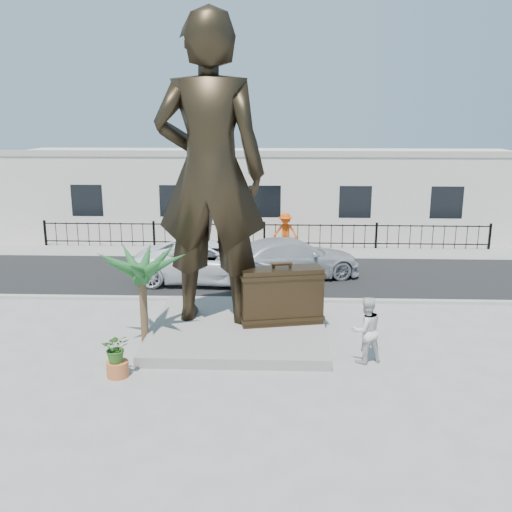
{
  "coord_description": "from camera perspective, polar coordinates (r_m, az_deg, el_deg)",
  "views": [
    {
      "loc": [
        0.64,
        -14.75,
        6.55
      ],
      "look_at": [
        0.0,
        2.0,
        2.3
      ],
      "focal_mm": 40.0,
      "sensor_mm": 36.0,
      "label": 1
    }
  ],
  "objects": [
    {
      "name": "statue",
      "position": [
        16.91,
        -4.62,
        8.27
      ],
      "size": [
        3.42,
        2.36,
        9.02
      ],
      "primitive_type": "imported",
      "rotation": [
        0.0,
        0.0,
        3.08
      ],
      "color": "black",
      "rests_on": "plinth"
    },
    {
      "name": "tourist",
      "position": [
        15.57,
        10.93,
        -7.27
      ],
      "size": [
        1.08,
        0.96,
        1.83
      ],
      "primitive_type": "imported",
      "rotation": [
        0.0,
        0.0,
        3.51
      ],
      "color": "silver",
      "rests_on": "ground"
    },
    {
      "name": "palm_tree",
      "position": [
        17.16,
        -10.99,
        -8.49
      ],
      "size": [
        1.8,
        1.8,
        3.2
      ],
      "primitive_type": null,
      "color": "#1C4E21",
      "rests_on": "ground"
    },
    {
      "name": "fence",
      "position": [
        28.19,
        0.83,
        2.04
      ],
      "size": [
        22.0,
        0.1,
        1.2
      ],
      "primitive_type": "cube",
      "color": "black",
      "rests_on": "ground"
    },
    {
      "name": "curb",
      "position": [
        20.33,
        0.27,
        -4.39
      ],
      "size": [
        40.0,
        0.25,
        0.12
      ],
      "primitive_type": "cube",
      "color": "#A5A399",
      "rests_on": "ground"
    },
    {
      "name": "street",
      "position": [
        23.68,
        0.55,
        -1.82
      ],
      "size": [
        40.0,
        7.0,
        0.01
      ],
      "primitive_type": "cube",
      "color": "black",
      "rests_on": "ground"
    },
    {
      "name": "suitcase",
      "position": [
        17.28,
        2.56,
        -3.97
      ],
      "size": [
        2.55,
        1.26,
        1.72
      ],
      "primitive_type": "cube",
      "rotation": [
        0.0,
        0.0,
        0.21
      ],
      "color": "#322415",
      "rests_on": "plinth"
    },
    {
      "name": "plinth",
      "position": [
        17.5,
        -1.71,
        -7.23
      ],
      "size": [
        5.2,
        5.2,
        0.3
      ],
      "primitive_type": "cube",
      "color": "gray",
      "rests_on": "ground"
    },
    {
      "name": "worker",
      "position": [
        27.5,
        2.96,
        2.43
      ],
      "size": [
        1.3,
        0.9,
        1.84
      ],
      "primitive_type": "imported",
      "rotation": [
        0.0,
        0.0,
        -0.2
      ],
      "color": "#D9480B",
      "rests_on": "far_sidewalk"
    },
    {
      "name": "building",
      "position": [
        32.06,
        1.03,
        6.42
      ],
      "size": [
        28.0,
        7.0,
        4.4
      ],
      "primitive_type": "cube",
      "color": "silver",
      "rests_on": "ground"
    },
    {
      "name": "planter",
      "position": [
        15.19,
        -13.66,
        -10.92
      ],
      "size": [
        0.56,
        0.56,
        0.4
      ],
      "primitive_type": "cylinder",
      "color": "#B75F30",
      "rests_on": "ground"
    },
    {
      "name": "car_silver",
      "position": [
        23.05,
        3.67,
        -0.23
      ],
      "size": [
        5.93,
        3.77,
        1.6
      ],
      "primitive_type": "imported",
      "rotation": [
        0.0,
        0.0,
        1.87
      ],
      "color": "#A7AAAB",
      "rests_on": "street"
    },
    {
      "name": "ground",
      "position": [
        16.15,
        -0.27,
        -9.7
      ],
      "size": [
        100.0,
        100.0,
        0.0
      ],
      "primitive_type": "plane",
      "color": "#9E9991",
      "rests_on": "ground"
    },
    {
      "name": "car_white",
      "position": [
        22.56,
        -4.65,
        -0.54
      ],
      "size": [
        5.94,
        2.97,
        1.61
      ],
      "primitive_type": "imported",
      "rotation": [
        0.0,
        0.0,
        1.52
      ],
      "color": "white",
      "rests_on": "street"
    },
    {
      "name": "far_sidewalk",
      "position": [
        27.55,
        0.79,
        0.49
      ],
      "size": [
        40.0,
        2.5,
        0.02
      ],
      "primitive_type": "cube",
      "color": "#9E9991",
      "rests_on": "ground"
    },
    {
      "name": "shrub",
      "position": [
        14.95,
        -13.79,
        -8.9
      ],
      "size": [
        0.81,
        0.74,
        0.76
      ],
      "primitive_type": "imported",
      "rotation": [
        0.0,
        0.0,
        0.23
      ],
      "color": "#2F5D1E",
      "rests_on": "planter"
    }
  ]
}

